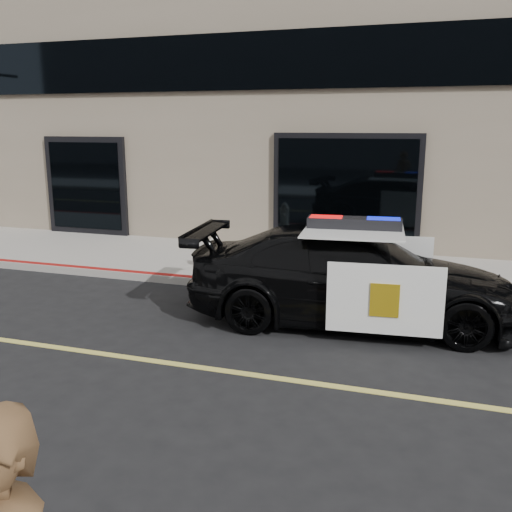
% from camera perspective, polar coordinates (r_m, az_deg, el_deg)
% --- Properties ---
extents(ground, '(120.00, 120.00, 0.00)m').
position_cam_1_polar(ground, '(7.07, 7.35, -12.75)').
color(ground, black).
rests_on(ground, ground).
extents(sidewalk_n, '(60.00, 3.50, 0.15)m').
position_cam_1_polar(sidewalk_n, '(11.96, 12.12, -1.74)').
color(sidewalk_n, gray).
rests_on(sidewalk_n, ground).
extents(building_n, '(60.00, 7.00, 12.00)m').
position_cam_1_polar(building_n, '(17.07, 15.21, 22.52)').
color(building_n, '#756856').
rests_on(building_n, ground).
extents(police_car, '(3.07, 5.52, 1.68)m').
position_cam_1_polar(police_car, '(9.04, 9.63, -1.97)').
color(police_car, black).
rests_on(police_car, ground).
extents(fire_hydrant, '(0.33, 0.45, 0.72)m').
position_cam_1_polar(fire_hydrant, '(11.56, -4.20, 0.13)').
color(fire_hydrant, white).
rests_on(fire_hydrant, sidewalk_n).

